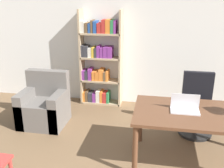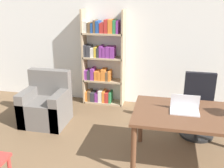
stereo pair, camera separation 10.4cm
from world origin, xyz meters
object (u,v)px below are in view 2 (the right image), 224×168
(desk, at_px, (198,120))
(armchair, at_px, (46,106))
(bookshelf, at_px, (101,61))
(laptop, at_px, (185,108))
(office_chair, at_px, (198,108))

(desk, bearing_deg, armchair, 164.22)
(desk, xyz_separation_m, bookshelf, (-1.75, 1.79, 0.24))
(bookshelf, bearing_deg, armchair, -124.65)
(bookshelf, bearing_deg, laptop, -48.29)
(armchair, bearing_deg, laptop, -16.36)
(laptop, height_order, office_chair, office_chair)
(desk, distance_m, bookshelf, 2.51)
(laptop, bearing_deg, bookshelf, 131.71)
(desk, xyz_separation_m, office_chair, (0.10, 0.88, -0.22))
(desk, bearing_deg, bookshelf, 134.41)
(armchair, distance_m, bookshelf, 1.44)
(office_chair, bearing_deg, desk, -96.75)
(desk, bearing_deg, laptop, 171.96)
(laptop, height_order, bookshelf, bookshelf)
(laptop, distance_m, armchair, 2.46)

